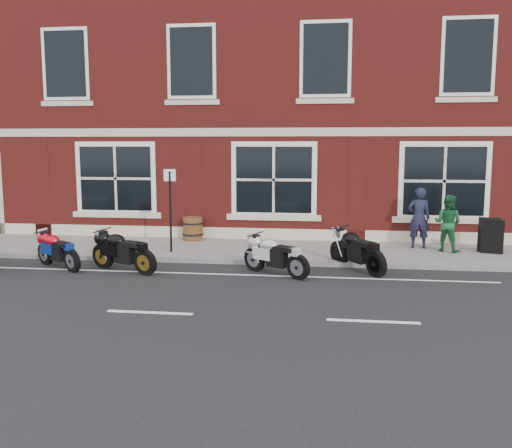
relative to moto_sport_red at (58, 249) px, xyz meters
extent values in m
plane|color=black|center=(3.42, -0.35, -0.48)|extent=(80.00, 80.00, 0.00)
cube|color=slate|center=(3.42, 2.65, -0.42)|extent=(30.00, 3.00, 0.12)
cube|color=slate|center=(3.42, 1.07, -0.42)|extent=(30.00, 0.16, 0.12)
cube|color=maroon|center=(3.42, 10.15, 5.52)|extent=(24.00, 12.00, 12.00)
cylinder|color=black|center=(-0.50, 0.34, -0.19)|extent=(0.53, 0.41, 0.56)
cylinder|color=black|center=(0.56, -0.38, -0.19)|extent=(0.53, 0.41, 0.56)
cube|color=black|center=(0.00, 0.00, 0.11)|extent=(0.70, 0.57, 0.19)
ellipsoid|color=#BC0818|center=(-0.11, 0.08, 0.21)|extent=(0.59, 0.54, 0.28)
cube|color=black|center=(0.29, -0.20, 0.18)|extent=(0.53, 0.46, 0.09)
cylinder|color=black|center=(1.12, 0.14, -0.17)|extent=(0.62, 0.38, 0.62)
cylinder|color=black|center=(2.39, -0.45, -0.17)|extent=(0.62, 0.38, 0.62)
cube|color=black|center=(1.71, -0.13, 0.16)|extent=(0.80, 0.54, 0.21)
ellipsoid|color=black|center=(1.58, -0.07, 0.28)|extent=(0.64, 0.54, 0.31)
cube|color=black|center=(2.06, -0.30, 0.24)|extent=(0.59, 0.45, 0.10)
cylinder|color=black|center=(4.87, 0.32, -0.18)|extent=(0.55, 0.43, 0.59)
cylinder|color=black|center=(5.96, -0.44, -0.18)|extent=(0.55, 0.43, 0.59)
cube|color=black|center=(5.38, -0.03, 0.13)|extent=(0.73, 0.60, 0.20)
ellipsoid|color=#AEAFB3|center=(5.26, 0.05, 0.24)|extent=(0.61, 0.57, 0.29)
cube|color=black|center=(5.68, -0.24, 0.21)|extent=(0.55, 0.49, 0.09)
cylinder|color=black|center=(6.91, 1.24, -0.16)|extent=(0.47, 0.59, 0.63)
cylinder|color=black|center=(7.73, 0.06, -0.16)|extent=(0.47, 0.59, 0.63)
cube|color=black|center=(7.29, 0.69, 0.18)|extent=(0.65, 0.78, 0.22)
ellipsoid|color=black|center=(7.21, 0.81, 0.30)|extent=(0.61, 0.66, 0.32)
cube|color=black|center=(7.52, 0.36, 0.26)|extent=(0.52, 0.59, 0.10)
imported|color=black|center=(9.12, 3.34, 0.50)|extent=(0.64, 0.43, 1.72)
imported|color=#164E26|center=(9.83, 2.91, 0.43)|extent=(0.96, 0.90, 1.56)
cylinder|color=#432511|center=(2.46, 3.82, 0.00)|extent=(0.60, 0.60, 0.70)
cylinder|color=black|center=(2.46, 3.82, -0.17)|extent=(0.63, 0.63, 0.05)
cylinder|color=black|center=(2.46, 3.82, 0.17)|extent=(0.63, 0.63, 0.05)
cylinder|color=black|center=(2.33, 1.85, 0.74)|extent=(0.06, 0.06, 2.20)
cube|color=silver|center=(2.33, 1.85, 1.74)|extent=(0.32, 0.06, 0.32)
camera|label=1|loc=(6.66, -13.06, 2.57)|focal=40.00mm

